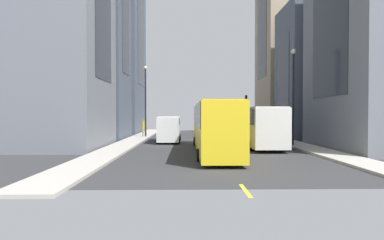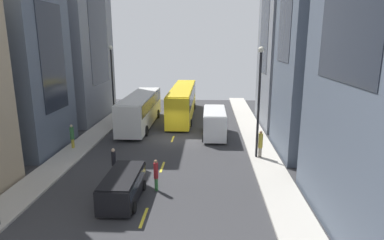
% 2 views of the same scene
% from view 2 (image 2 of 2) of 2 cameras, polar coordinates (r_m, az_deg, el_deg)
% --- Properties ---
extents(ground_plane, '(41.65, 41.65, 0.00)m').
position_cam_2_polar(ground_plane, '(30.69, -3.37, -3.31)').
color(ground_plane, '#333335').
extents(sidewalk_west, '(2.28, 44.00, 0.15)m').
position_cam_2_polar(sidewalk_west, '(32.40, -17.03, -2.85)').
color(sidewalk_west, '#B2ADA3').
rests_on(sidewalk_west, ground).
extents(sidewalk_east, '(2.28, 44.00, 0.15)m').
position_cam_2_polar(sidewalk_east, '(30.81, 11.01, -3.33)').
color(sidewalk_east, '#B2ADA3').
rests_on(sidewalk_east, ground).
extents(lane_stripe_1, '(0.16, 2.00, 0.01)m').
position_cam_2_polar(lane_stripe_1, '(17.91, -8.39, -16.44)').
color(lane_stripe_1, yellow).
rests_on(lane_stripe_1, ground).
extents(lane_stripe_2, '(0.16, 2.00, 0.01)m').
position_cam_2_polar(lane_stripe_2, '(24.13, -5.17, -8.14)').
color(lane_stripe_2, yellow).
rests_on(lane_stripe_2, ground).
extents(lane_stripe_3, '(0.16, 2.00, 0.01)m').
position_cam_2_polar(lane_stripe_3, '(30.69, -3.37, -3.30)').
color(lane_stripe_3, yellow).
rests_on(lane_stripe_3, ground).
extents(lane_stripe_4, '(0.16, 2.00, 0.01)m').
position_cam_2_polar(lane_stripe_4, '(37.41, -2.22, -0.18)').
color(lane_stripe_4, yellow).
rests_on(lane_stripe_4, ground).
extents(lane_stripe_5, '(0.16, 2.00, 0.01)m').
position_cam_2_polar(lane_stripe_5, '(44.21, -1.42, 1.99)').
color(lane_stripe_5, yellow).
rests_on(lane_stripe_5, ground).
extents(lane_stripe_6, '(0.16, 2.00, 0.01)m').
position_cam_2_polar(lane_stripe_6, '(51.07, -0.84, 3.57)').
color(lane_stripe_6, yellow).
rests_on(lane_stripe_6, ground).
extents(building_west_2, '(7.75, 10.85, 18.59)m').
position_cam_2_polar(building_west_2, '(40.47, -21.20, 13.26)').
color(building_west_2, slate).
rests_on(building_west_2, ground).
extents(building_east_2, '(7.52, 8.84, 25.00)m').
position_cam_2_polar(building_east_2, '(36.95, 18.73, 18.50)').
color(building_east_2, slate).
rests_on(building_east_2, ground).
extents(city_bus_white, '(2.81, 12.01, 3.35)m').
position_cam_2_polar(city_bus_white, '(35.29, -8.96, 2.15)').
color(city_bus_white, silver).
rests_on(city_bus_white, ground).
extents(streetcar_yellow, '(2.70, 14.83, 3.59)m').
position_cam_2_polar(streetcar_yellow, '(39.18, -1.66, 3.63)').
color(streetcar_yellow, yellow).
rests_on(streetcar_yellow, ground).
extents(delivery_van_white, '(2.25, 5.76, 2.58)m').
position_cam_2_polar(delivery_van_white, '(31.17, 3.94, -0.17)').
color(delivery_van_white, white).
rests_on(delivery_van_white, ground).
extents(car_black_0, '(2.00, 4.44, 1.63)m').
position_cam_2_polar(car_black_0, '(19.38, -11.94, -10.98)').
color(car_black_0, black).
rests_on(car_black_0, ground).
extents(pedestrian_walking_far, '(0.34, 0.34, 2.09)m').
position_cam_2_polar(pedestrian_walking_far, '(25.81, 11.81, -3.97)').
color(pedestrian_walking_far, gray).
rests_on(pedestrian_walking_far, ground).
extents(pedestrian_crossing_mid, '(0.34, 0.34, 2.00)m').
position_cam_2_polar(pedestrian_crossing_mid, '(29.21, -20.12, -2.56)').
color(pedestrian_crossing_mid, gold).
rests_on(pedestrian_crossing_mid, ground).
extents(pedestrian_crossing_near, '(0.30, 0.30, 1.92)m').
position_cam_2_polar(pedestrian_crossing_near, '(22.91, -13.46, -6.93)').
color(pedestrian_crossing_near, maroon).
rests_on(pedestrian_crossing_near, ground).
extents(pedestrian_waiting_curb, '(0.28, 0.28, 1.99)m').
position_cam_2_polar(pedestrian_waiting_curb, '(20.23, -6.27, -9.33)').
color(pedestrian_waiting_curb, '#336B38').
rests_on(pedestrian_waiting_curb, ground).
extents(streetlamp_near, '(0.44, 0.44, 8.38)m').
position_cam_2_polar(streetlamp_near, '(24.89, 11.61, 4.66)').
color(streetlamp_near, black).
rests_on(streetlamp_near, ground).
extents(streetlamp_far, '(0.44, 0.44, 8.28)m').
position_cam_2_polar(streetlamp_far, '(36.43, -13.70, 7.25)').
color(streetlamp_far, black).
rests_on(streetlamp_far, ground).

